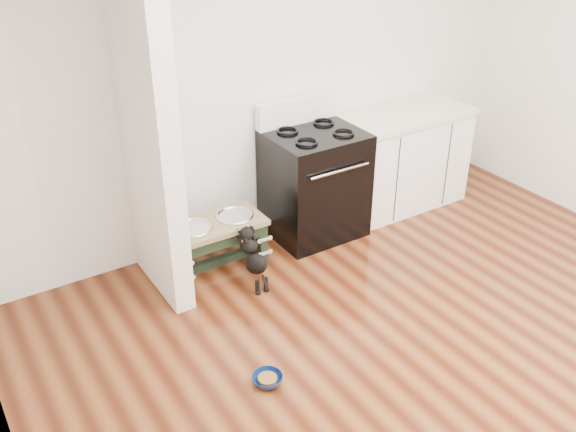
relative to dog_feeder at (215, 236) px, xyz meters
name	(u,v)px	position (x,y,z in m)	size (l,w,h in m)	color
ground	(477,391)	(0.73, -2.07, -0.30)	(5.00, 5.00, 0.00)	#3E180B
room_shell	(524,148)	(0.73, -2.07, 1.32)	(5.00, 5.00, 5.00)	silver
partition_wall	(146,118)	(-0.44, 0.03, 1.05)	(0.15, 0.80, 2.70)	silver
oven_range	(314,182)	(0.98, 0.08, 0.18)	(0.76, 0.69, 1.14)	black
cabinet_run	(400,159)	(1.96, 0.10, 0.15)	(1.24, 0.64, 0.91)	white
dog_feeder	(215,236)	(0.00, 0.00, 0.00)	(0.77, 0.41, 0.44)	black
puppy	(254,257)	(0.14, -0.35, -0.04)	(0.14, 0.40, 0.47)	black
floor_bowl	(268,380)	(-0.32, -1.32, -0.27)	(0.22, 0.22, 0.06)	navy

